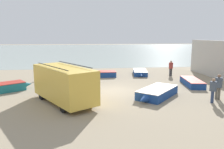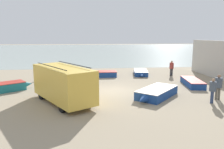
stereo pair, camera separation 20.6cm
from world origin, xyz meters
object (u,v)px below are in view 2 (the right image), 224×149
Objects in this scene: fishing_rowboat_3 at (192,82)px; fishing_rowboat_2 at (5,87)px; fisherman_3 at (37,71)px; fisherman_1 at (213,88)px; fishing_rowboat_4 at (141,73)px; fisherman_0 at (218,85)px; fisherman_2 at (172,67)px; fishing_rowboat_0 at (94,74)px; parked_van at (63,83)px; fishing_rowboat_1 at (156,93)px.

fishing_rowboat_2 is at bearing 101.39° from fishing_rowboat_3.
fishing_rowboat_3 is at bearing 171.59° from fisherman_3.
fishing_rowboat_2 is 2.30× the size of fisherman_1.
fishing_rowboat_4 is 2.43× the size of fisherman_3.
fishing_rowboat_3 is at bearing 16.42° from fisherman_0.
fisherman_2 is at bearing 80.73° from fishing_rowboat_4.
fishing_rowboat_0 is at bearing 61.93° from fisherman_0.
fisherman_2 reaches higher than fishing_rowboat_4.
fisherman_0 is 8.84m from fisherman_2.
fishing_rowboat_1 is (6.32, 0.59, -0.96)m from parked_van.
fisherman_2 is (0.97, 9.50, 0.03)m from fisherman_1.
fisherman_0 is at bearing 88.62° from fisherman_1.
fisherman_0 is at bearing -49.46° from fishing_rowboat_2.
fisherman_3 reaches higher than fishing_rowboat_4.
parked_van is 1.41× the size of fishing_rowboat_4.
parked_van is 3.48× the size of fisherman_1.
parked_van is 6.00m from fishing_rowboat_2.
fishing_rowboat_1 is 2.40× the size of fisherman_2.
parked_van is 1.03× the size of fishing_rowboat_0.
parked_van reaches higher than fishing_rowboat_4.
fisherman_0 reaches higher than fishing_rowboat_0.
fishing_rowboat_4 is 10.78m from fisherman_3.
fisherman_1 is at bearing 151.71° from fisherman_3.
fishing_rowboat_1 is at bearing 116.37° from fishing_rowboat_0.
parked_van reaches higher than fisherman_0.
parked_van is 6.42m from fishing_rowboat_1.
fisherman_0 is 1.06× the size of fisherman_3.
parked_van is 11.99m from fishing_rowboat_4.
fisherman_0 is (15.04, -3.89, 0.70)m from fishing_rowboat_2.
fishing_rowboat_0 is (2.13, 8.76, -0.98)m from parked_van.
fisherman_0 is at bearing -174.65° from fishing_rowboat_3.
parked_van is at bearing 120.01° from fishing_rowboat_3.
fisherman_1 is (2.11, -10.55, 0.70)m from fishing_rowboat_4.
fishing_rowboat_0 is 12.28m from fisherman_0.
fishing_rowboat_3 is at bearing 149.30° from fishing_rowboat_0.
fishing_rowboat_2 is at bearing -61.97° from fishing_rowboat_1.
fishing_rowboat_4 is (5.20, 0.68, -0.04)m from fishing_rowboat_0.
fishing_rowboat_3 is (4.22, 3.34, -0.03)m from fishing_rowboat_1.
fisherman_3 is (-12.65, 8.38, 0.01)m from fisherman_1.
fishing_rowboat_2 is 2.26× the size of fisherman_3.
fisherman_1 is (-0.78, -0.66, -0.07)m from fisherman_0.
fisherman_1 is (-1.11, -5.04, 0.68)m from fishing_rowboat_3.
fishing_rowboat_1 is (4.19, -8.17, 0.02)m from fishing_rowboat_0.
fisherman_1 is at bearing -7.44° from fisherman_2.
fishing_rowboat_1 is at bearing 3.19° from fishing_rowboat_4.
fisherman_0 is at bearing 130.49° from fishing_rowboat_0.
fisherman_0 reaches higher than fishing_rowboat_2.
fisherman_2 is (4.08, 7.80, 0.68)m from fishing_rowboat_1.
fishing_rowboat_0 is 1.36× the size of fishing_rowboat_4.
fisherman_3 is (-3.21, 7.27, -0.30)m from parked_van.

